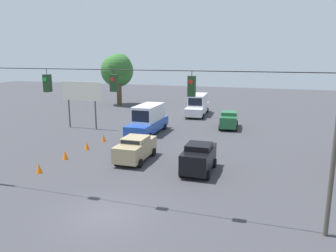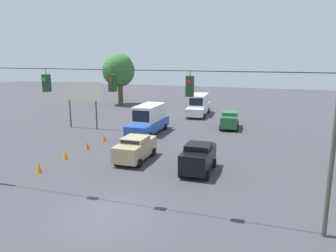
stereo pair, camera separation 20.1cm
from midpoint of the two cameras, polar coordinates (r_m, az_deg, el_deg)
The scene contains 14 objects.
ground_plane at distance 17.34m, azimuth -10.75°, elevation -14.99°, with size 140.00×140.00×0.00m, color #3D3D42.
overhead_signal_span at distance 16.93m, azimuth -9.07°, elevation 2.02°, with size 20.68×0.38×8.06m.
box_truck_blue_withflow_far at distance 33.62m, azimuth -3.22°, elevation 1.15°, with size 2.48×6.95×2.92m.
sedan_green_oncoming_deep at distance 36.53m, azimuth 10.82°, elevation 1.10°, with size 2.27×4.31×1.86m.
sedan_tan_withflow_mid at distance 25.04m, azimuth -5.48°, elevation -3.85°, with size 2.15×4.50×1.84m.
box_truck_white_withflow_deep at distance 44.28m, azimuth 5.48°, elevation 3.69°, with size 2.86×7.53×2.75m.
sedan_black_crossing_near at distance 22.54m, azimuth 5.55°, elevation -5.48°, with size 2.05×3.93×2.00m.
traffic_cone_nearest at distance 24.17m, azimuth -21.36°, elevation -6.78°, with size 0.43×0.43×0.70m, color orange.
traffic_cone_second at distance 26.55m, azimuth -17.26°, elevation -4.80°, with size 0.43×0.43×0.70m, color orange.
traffic_cone_third at distance 28.84m, azimuth -13.74°, elevation -3.26°, with size 0.43×0.43×0.70m, color orange.
traffic_cone_fourth at distance 31.10m, azimuth -10.94°, elevation -2.01°, with size 0.43×0.43×0.70m, color orange.
roadside_billboard at distance 36.67m, azimuth -14.59°, elevation 5.43°, with size 4.72×0.16×5.12m.
tree_horizon_left at distance 52.27m, azimuth -8.13°, elevation 10.33°, with size 3.68×3.68×8.20m.
tree_horizon_right at distance 53.72m, azimuth -8.50°, elevation 9.50°, with size 5.19×5.19×8.07m.
Camera 2 is at (-7.91, 13.30, 7.85)m, focal length 35.00 mm.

